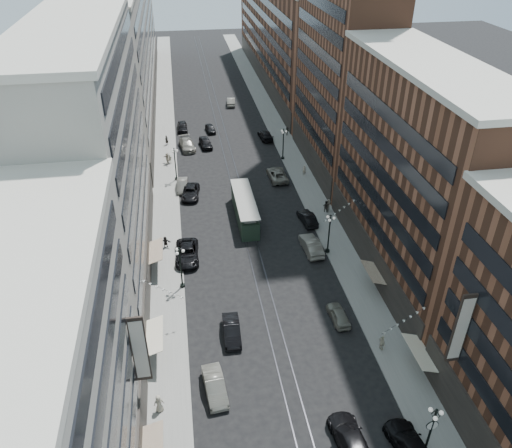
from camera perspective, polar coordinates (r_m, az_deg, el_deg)
ground at (r=86.19m, az=-2.97°, el=6.97°), size 220.00×220.00×0.00m
sidewalk_west at (r=94.97m, az=-10.36°, el=9.04°), size 4.00×180.00×0.15m
sidewalk_east at (r=96.77m, az=2.92°, el=9.99°), size 4.00×180.00×0.15m
rail_west at (r=95.21m, az=-4.09°, el=9.51°), size 0.12×180.00×0.02m
rail_east at (r=95.33m, az=-3.24°, el=9.57°), size 0.12×180.00×0.02m
building_west_mid at (r=56.19m, az=-17.69°, el=6.59°), size 8.00×36.00×28.00m
building_west_far at (r=116.27m, az=-14.22°, el=19.67°), size 8.00×90.00×26.00m
building_east_mid at (r=57.53m, az=17.67°, el=4.98°), size 8.00×30.00×24.00m
building_east_tower at (r=79.13m, az=10.08°, el=20.32°), size 8.00×26.00×42.00m
building_east_far at (r=127.37m, az=2.54°, el=21.15°), size 8.00×72.00×24.00m
lamppost_sw_far at (r=56.77m, az=-8.62°, el=-4.78°), size 1.03×1.14×5.52m
lamppost_sw_mid at (r=80.00m, az=-9.22°, el=6.92°), size 1.03×1.14×5.52m
lamppost_se_near at (r=43.61m, az=19.37°, el=-21.29°), size 1.08×1.14×5.52m
lamppost_se_far at (r=62.37m, az=8.36°, el=-0.96°), size 1.03×1.14×5.52m
lamppost_se_mid at (r=86.24m, az=3.13°, el=9.25°), size 1.03×1.14×5.52m
streetcar at (r=69.55m, az=-1.29°, el=1.70°), size 2.61×11.81×3.27m
car_1 at (r=47.23m, az=-4.72°, el=-17.98°), size 2.19×5.05×1.62m
car_2 at (r=62.54m, az=-7.88°, el=-3.32°), size 3.05×6.18×1.69m
car_3 at (r=45.19m, az=17.36°, el=-23.19°), size 3.21×6.23×1.73m
car_4 at (r=54.32m, az=9.41°, el=-10.20°), size 1.86×4.19×1.40m
car_5 at (r=51.86m, az=-2.81°, el=-12.06°), size 1.82×4.86×1.59m
car_6 at (r=44.48m, az=10.78°, el=-23.09°), size 2.84×6.09×1.72m
pedestrian_1 at (r=46.38m, az=-11.03°, el=-19.47°), size 0.98×0.65×1.84m
pedestrian_2 at (r=63.62m, az=-11.61°, el=-2.97°), size 0.78×0.51×1.51m
pedestrian_4 at (r=51.80m, az=14.20°, el=-13.03°), size 0.60×1.07×1.73m
car_7 at (r=76.00m, az=-7.49°, el=3.63°), size 3.13×5.67×1.50m
car_8 at (r=91.98m, az=-7.90°, el=9.00°), size 3.17×6.17×1.71m
car_9 at (r=100.16m, az=-8.44°, el=10.94°), size 1.93×4.80×1.63m
car_10 at (r=69.33m, az=5.89°, el=0.69°), size 2.16×4.82×1.53m
car_11 at (r=80.51m, az=2.44°, el=5.69°), size 2.89×5.96×1.63m
car_12 at (r=95.34m, az=1.09°, el=10.12°), size 2.53×5.41×1.53m
car_13 at (r=92.38m, az=-5.79°, el=9.23°), size 2.51×5.01×1.64m
car_14 at (r=113.27m, az=-2.88°, el=13.81°), size 2.21×5.04×1.61m
pedestrian_5 at (r=64.85m, az=-10.31°, el=-2.03°), size 1.47×0.56×1.55m
pedestrian_6 at (r=86.63m, az=-9.80°, el=7.33°), size 0.91×0.45×1.53m
pedestrian_7 at (r=71.88m, az=7.98°, el=2.04°), size 0.98×0.90×1.78m
pedestrian_8 at (r=81.69m, az=5.52°, el=6.15°), size 0.66×0.44×1.77m
pedestrian_9 at (r=96.76m, az=3.59°, el=10.52°), size 1.07×0.53×1.60m
car_extra_0 at (r=98.97m, az=-5.24°, el=10.81°), size 2.07×4.23×1.39m
car_extra_1 at (r=63.66m, az=6.34°, el=-2.43°), size 2.20×5.48×1.77m
car_extra_2 at (r=78.14m, az=-8.44°, el=4.40°), size 1.81×4.63×1.50m
pedestrian_extra_0 at (r=93.90m, az=-10.17°, el=9.41°), size 0.75×0.64×1.75m
pedestrian_extra_1 at (r=86.46m, az=-10.11°, el=7.40°), size 1.25×1.85×1.94m
pedestrian_extra_2 at (r=72.35m, az=8.28°, el=2.21°), size 1.17×1.64×1.74m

